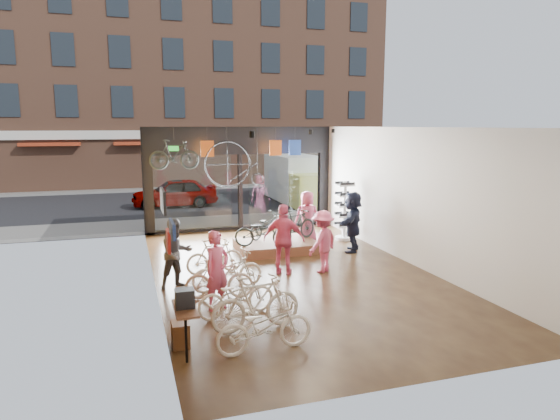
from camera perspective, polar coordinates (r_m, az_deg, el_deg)
name	(u,v)px	position (r m, az deg, el deg)	size (l,w,h in m)	color
ground_plane	(292,274)	(13.27, 1.33, -7.30)	(7.00, 12.00, 0.04)	black
ceiling	(292,126)	(12.69, 1.40, 9.53)	(7.00, 12.00, 0.04)	black
wall_left	(151,209)	(12.19, -14.51, 0.15)	(0.04, 12.00, 3.80)	#9D5D23
wall_right	(412,196)	(14.35, 14.80, 1.53)	(0.04, 12.00, 3.80)	beige
wall_back	(426,262)	(7.51, 16.33, -5.77)	(7.00, 0.04, 3.80)	beige
storefront	(240,179)	(18.58, -4.59, 3.60)	(7.00, 0.26, 3.80)	black
exit_sign	(173,148)	(18.00, -12.08, 6.90)	(0.35, 0.06, 0.18)	#198C26
street_road	(204,197)	(27.60, -8.69, 1.50)	(30.00, 18.00, 0.02)	black
sidewalk_near	(234,221)	(20.01, -5.28, -1.30)	(30.00, 2.40, 0.12)	slate
sidewalk_far	(194,187)	(31.52, -9.81, 2.61)	(30.00, 2.00, 0.12)	slate
opposite_building	(186,76)	(33.91, -10.74, 14.82)	(26.00, 5.00, 14.00)	brown
street_car	(175,193)	(24.33, -11.95, 1.96)	(1.61, 3.99, 1.36)	gray
box_truck	(301,180)	(24.60, 2.37, 3.41)	(1.99, 5.97, 2.35)	silver
floor_bike_0	(264,326)	(8.76, -1.80, -13.14)	(0.60, 1.73, 0.91)	beige
floor_bike_1	(256,303)	(9.59, -2.76, -10.55)	(0.51, 1.79, 1.08)	beige
floor_bike_2	(236,295)	(10.32, -5.04, -9.69)	(0.58, 1.66, 0.87)	beige
floor_bike_3	(219,279)	(11.32, -6.94, -7.84)	(0.43, 1.53, 0.92)	beige
floor_bike_4	(227,271)	(11.91, -6.04, -6.92)	(0.61, 1.75, 0.92)	beige
floor_bike_5	(215,256)	(13.22, -7.47, -5.27)	(0.43, 1.53, 0.92)	beige
display_platform	(276,246)	(15.53, -0.41, -4.12)	(2.40, 1.80, 0.30)	#4E3420
display_bike_left	(263,232)	(14.74, -1.93, -2.50)	(0.59, 1.69, 0.89)	black
display_bike_mid	(296,225)	(15.53, 1.84, -1.72)	(0.46, 1.62, 0.97)	black
display_bike_right	(267,225)	(15.88, -1.50, -1.75)	(0.54, 1.55, 0.81)	black
customer_0	(217,270)	(10.61, -7.19, -6.86)	(0.62, 0.40, 1.69)	#CC4C72
customer_1	(176,253)	(12.14, -11.77, -4.88)	(0.82, 0.64, 1.68)	#3F3F44
customer_2	(284,239)	(12.95, 0.45, -3.38)	(1.09, 0.45, 1.85)	#CC4C72
customer_3	(323,241)	(13.22, 4.90, -3.60)	(1.07, 0.61, 1.65)	#CC4C72
customer_4	(307,217)	(16.35, 3.11, -0.85)	(0.85, 0.55, 1.74)	#CC4C72
customer_5	(353,222)	(15.47, 8.30, -1.32)	(1.73, 0.55, 1.86)	#161C33
sunglasses_rack	(344,211)	(16.99, 7.35, -0.07)	(0.59, 0.48, 2.00)	white
wall_merch	(172,274)	(8.92, -12.24, -7.17)	(0.40, 2.40, 2.60)	navy
penny_farthing	(237,165)	(17.07, -4.92, 5.09)	(1.97, 0.06, 1.58)	black
hung_bike	(174,155)	(16.32, -11.99, 6.20)	(0.45, 1.58, 0.95)	black
jersey_left	(207,149)	(17.46, -8.31, 6.93)	(0.45, 0.03, 0.55)	#CC5919
jersey_mid	(276,148)	(18.01, -0.51, 7.11)	(0.45, 0.03, 0.55)	#CC5919
jersey_right	(295,148)	(18.24, 1.72, 7.14)	(0.45, 0.03, 0.55)	#1E3F99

